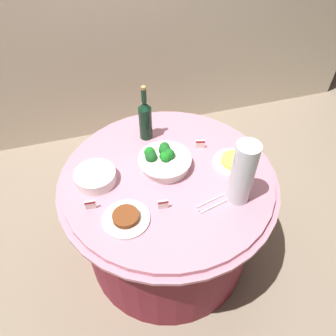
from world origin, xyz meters
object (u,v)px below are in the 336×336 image
at_px(broccoli_bowl, 164,160).
at_px(wine_bottle, 145,119).
at_px(decorative_fruit_vase, 242,176).
at_px(label_placard_rear, 163,204).
at_px(serving_tongs, 211,204).
at_px(food_plate_fried_egg, 234,162).
at_px(label_placard_mid, 200,144).
at_px(plate_stack, 95,177).
at_px(label_placard_front, 90,204).
at_px(food_plate_stir_fry, 126,218).

height_order(broccoli_bowl, wine_bottle, wine_bottle).
bearing_deg(broccoli_bowl, decorative_fruit_vase, -46.78).
relative_size(broccoli_bowl, label_placard_rear, 5.09).
bearing_deg(decorative_fruit_vase, serving_tongs, -176.86).
distance_m(serving_tongs, food_plate_fried_egg, 0.31).
height_order(food_plate_fried_egg, label_placard_mid, label_placard_mid).
bearing_deg(wine_bottle, decorative_fruit_vase, -60.51).
bearing_deg(food_plate_fried_egg, plate_stack, 173.54).
height_order(label_placard_front, label_placard_rear, same).
distance_m(food_plate_stir_fry, label_placard_rear, 0.18).
bearing_deg(broccoli_bowl, label_placard_rear, -106.17).
bearing_deg(plate_stack, serving_tongs, -31.20).
height_order(wine_bottle, label_placard_front, wine_bottle).
xyz_separation_m(label_placard_front, label_placard_mid, (0.64, 0.26, 0.00)).
relative_size(serving_tongs, food_plate_stir_fry, 0.76).
distance_m(serving_tongs, label_placard_mid, 0.41).
bearing_deg(serving_tongs, label_placard_front, 166.06).
height_order(decorative_fruit_vase, label_placard_mid, decorative_fruit_vase).
distance_m(wine_bottle, food_plate_stir_fry, 0.60).
height_order(broccoli_bowl, food_plate_fried_egg, broccoli_bowl).
bearing_deg(decorative_fruit_vase, label_placard_front, 169.39).
distance_m(wine_bottle, label_placard_mid, 0.34).
height_order(decorative_fruit_vase, label_placard_front, decorative_fruit_vase).
bearing_deg(broccoli_bowl, serving_tongs, -64.68).
relative_size(plate_stack, label_placard_rear, 3.82).
distance_m(serving_tongs, food_plate_stir_fry, 0.41).
distance_m(plate_stack, serving_tongs, 0.59).
xyz_separation_m(plate_stack, decorative_fruit_vase, (0.65, -0.30, 0.12)).
xyz_separation_m(broccoli_bowl, label_placard_front, (-0.41, -0.18, -0.01)).
bearing_deg(serving_tongs, broccoli_bowl, 115.32).
relative_size(food_plate_stir_fry, label_placard_mid, 4.00).
relative_size(broccoli_bowl, wine_bottle, 0.83).
xyz_separation_m(decorative_fruit_vase, serving_tongs, (-0.14, -0.01, -0.15)).
distance_m(broccoli_bowl, label_placard_rear, 0.28).
xyz_separation_m(decorative_fruit_vase, label_placard_front, (-0.69, 0.13, -0.12)).
bearing_deg(wine_bottle, label_placard_rear, -94.96).
relative_size(decorative_fruit_vase, label_placard_front, 6.18).
bearing_deg(broccoli_bowl, food_plate_stir_fry, -132.16).
relative_size(food_plate_fried_egg, label_placard_rear, 4.00).
bearing_deg(food_plate_stir_fry, label_placard_mid, 36.54).
height_order(decorative_fruit_vase, food_plate_fried_egg, decorative_fruit_vase).
bearing_deg(plate_stack, wine_bottle, 38.99).
xyz_separation_m(serving_tongs, label_placard_rear, (-0.23, 0.04, 0.03)).
bearing_deg(wine_bottle, label_placard_front, -130.65).
bearing_deg(food_plate_stir_fry, label_placard_front, 143.15).
bearing_deg(label_placard_front, label_placard_mid, 21.82).
relative_size(food_plate_stir_fry, label_placard_rear, 4.00).
height_order(wine_bottle, label_placard_mid, wine_bottle).
bearing_deg(serving_tongs, decorative_fruit_vase, 3.14).
distance_m(decorative_fruit_vase, label_placard_front, 0.72).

